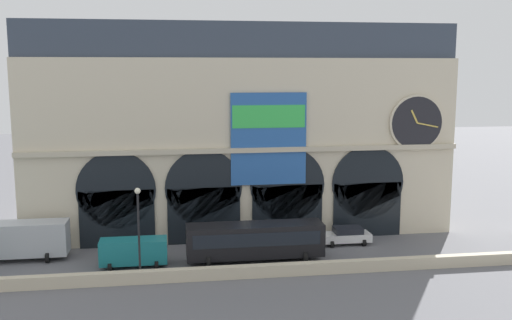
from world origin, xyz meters
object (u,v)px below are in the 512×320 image
at_px(van_midwest, 134,251).
at_px(bus_center, 255,240).
at_px(car_mideast, 346,235).
at_px(box_truck_west, 22,240).
at_px(street_lamp_quayside, 138,221).

height_order(van_midwest, bus_center, bus_center).
xyz_separation_m(bus_center, car_mideast, (8.68, 3.48, -0.98)).
bearing_deg(car_mideast, van_midwest, -169.86).
relative_size(van_midwest, car_mideast, 1.18).
bearing_deg(box_truck_west, car_mideast, 0.48).
distance_m(van_midwest, street_lamp_quayside, 4.39).
distance_m(bus_center, car_mideast, 9.40).
relative_size(bus_center, car_mideast, 2.50).
height_order(box_truck_west, van_midwest, box_truck_west).
relative_size(box_truck_west, van_midwest, 1.44).
xyz_separation_m(van_midwest, bus_center, (9.61, -0.21, 0.54)).
bearing_deg(car_mideast, box_truck_west, -179.52).
relative_size(bus_center, street_lamp_quayside, 1.59).
xyz_separation_m(box_truck_west, street_lamp_quayside, (9.67, -6.02, 2.71)).
height_order(box_truck_west, bus_center, box_truck_west).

